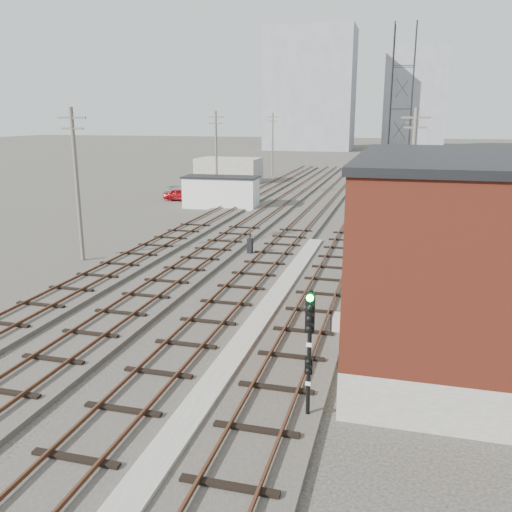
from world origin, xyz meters
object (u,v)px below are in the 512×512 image
(site_trailer, at_px, (221,192))
(car_red, at_px, (181,195))
(car_grey, at_px, (185,193))
(switch_stand, at_px, (250,246))
(car_silver, at_px, (205,184))
(signal_mast, at_px, (309,346))

(site_trailer, relative_size, car_red, 2.01)
(car_grey, bearing_deg, car_red, -151.68)
(site_trailer, bearing_deg, switch_stand, -68.54)
(car_grey, bearing_deg, car_silver, 25.86)
(switch_stand, xyz_separation_m, car_red, (-13.05, 20.27, -0.02))
(car_red, xyz_separation_m, car_silver, (-0.75, 9.32, 0.04))
(signal_mast, relative_size, site_trailer, 0.54)
(car_red, bearing_deg, car_grey, 7.53)
(signal_mast, bearing_deg, switch_stand, 110.57)
(signal_mast, relative_size, car_red, 1.09)
(signal_mast, height_order, site_trailer, signal_mast)
(car_red, bearing_deg, car_silver, 5.48)
(car_silver, bearing_deg, car_red, 161.15)
(switch_stand, bearing_deg, car_red, 127.39)
(switch_stand, bearing_deg, signal_mast, -64.82)
(switch_stand, relative_size, car_grey, 0.32)
(switch_stand, height_order, car_grey, switch_stand)
(switch_stand, relative_size, site_trailer, 0.19)
(car_red, bearing_deg, signal_mast, -151.71)
(car_red, distance_m, car_silver, 9.35)
(car_silver, bearing_deg, site_trailer, -177.01)
(car_red, bearing_deg, switch_stand, -146.34)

